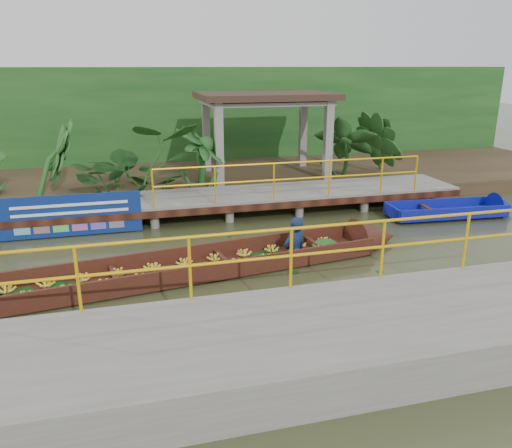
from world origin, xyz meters
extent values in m
plane|color=#30341A|center=(0.00, 0.00, 0.00)|extent=(80.00, 80.00, 0.00)
cube|color=#2E2317|center=(0.00, 7.50, 0.23)|extent=(30.00, 8.00, 0.45)
cube|color=slate|center=(0.00, 3.50, 0.50)|extent=(16.00, 2.00, 0.15)
cube|color=black|center=(0.00, 2.50, 0.42)|extent=(16.00, 0.12, 0.18)
cylinder|color=#DBA00B|center=(2.75, 2.55, 1.57)|extent=(7.50, 0.05, 0.05)
cylinder|color=#DBA00B|center=(2.75, 2.55, 1.12)|extent=(7.50, 0.05, 0.05)
cylinder|color=#DBA00B|center=(2.75, 2.55, 1.07)|extent=(0.05, 0.05, 1.00)
cylinder|color=slate|center=(-4.00, 2.70, 0.22)|extent=(0.24, 0.24, 0.55)
cylinder|color=slate|center=(-4.00, 4.30, 0.22)|extent=(0.24, 0.24, 0.55)
cylinder|color=slate|center=(-2.00, 2.70, 0.22)|extent=(0.24, 0.24, 0.55)
cylinder|color=slate|center=(-2.00, 4.30, 0.22)|extent=(0.24, 0.24, 0.55)
cylinder|color=slate|center=(0.00, 2.70, 0.22)|extent=(0.24, 0.24, 0.55)
cylinder|color=slate|center=(0.00, 4.30, 0.22)|extent=(0.24, 0.24, 0.55)
cylinder|color=slate|center=(2.00, 2.70, 0.22)|extent=(0.24, 0.24, 0.55)
cylinder|color=slate|center=(2.00, 4.30, 0.22)|extent=(0.24, 0.24, 0.55)
cylinder|color=slate|center=(4.00, 2.70, 0.22)|extent=(0.24, 0.24, 0.55)
cylinder|color=slate|center=(4.00, 4.30, 0.22)|extent=(0.24, 0.24, 0.55)
cylinder|color=slate|center=(6.00, 2.70, 0.22)|extent=(0.24, 0.24, 0.55)
cylinder|color=slate|center=(6.00, 4.30, 0.22)|extent=(0.24, 0.24, 0.55)
cylinder|color=slate|center=(0.00, 2.70, 0.22)|extent=(0.24, 0.24, 0.55)
cube|color=slate|center=(1.00, -4.20, 0.30)|extent=(18.00, 2.40, 0.70)
cylinder|color=#DBA00B|center=(1.00, -3.05, 1.65)|extent=(10.00, 0.05, 0.05)
cylinder|color=#DBA00B|center=(1.00, -3.05, 1.20)|extent=(10.00, 0.05, 0.05)
cylinder|color=#DBA00B|center=(1.00, -3.05, 1.15)|extent=(0.05, 0.05, 1.00)
cube|color=slate|center=(1.20, 5.10, 1.60)|extent=(0.25, 0.25, 2.80)
cube|color=slate|center=(4.80, 5.10, 1.60)|extent=(0.25, 0.25, 2.80)
cube|color=slate|center=(1.20, 7.50, 1.60)|extent=(0.25, 0.25, 2.80)
cube|color=slate|center=(4.80, 7.50, 1.60)|extent=(0.25, 0.25, 2.80)
cube|color=slate|center=(3.00, 6.30, 2.90)|extent=(4.00, 2.60, 0.12)
cube|color=#34221A|center=(3.00, 6.30, 3.10)|extent=(4.40, 3.00, 0.20)
cube|color=#154317|center=(0.00, 10.00, 2.00)|extent=(30.00, 0.80, 4.00)
cube|color=#35140E|center=(-0.90, -0.67, 0.07)|extent=(8.92, 2.38, 0.07)
cube|color=#35140E|center=(-0.98, -0.12, 0.22)|extent=(8.77, 1.35, 0.38)
cube|color=#35140E|center=(-0.82, -1.22, 0.22)|extent=(8.77, 1.35, 0.38)
cone|color=#35140E|center=(3.97, 0.04, 0.15)|extent=(1.25, 1.21, 1.06)
ellipsoid|color=#154317|center=(2.60, -0.16, 0.18)|extent=(0.68, 0.57, 0.29)
imported|color=#101D3C|center=(1.84, -0.27, 0.94)|extent=(0.72, 0.61, 1.68)
cube|color=#0C138E|center=(6.95, 1.60, 0.11)|extent=(3.29, 1.18, 0.11)
cube|color=#0C138E|center=(6.98, 2.08, 0.24)|extent=(3.23, 0.28, 0.32)
cube|color=#0C138E|center=(6.91, 1.11, 0.24)|extent=(3.23, 0.28, 0.32)
cube|color=#0C138E|center=(5.33, 1.70, 0.24)|extent=(0.13, 0.97, 0.32)
cone|color=#0C138E|center=(8.77, 1.47, 0.17)|extent=(0.71, 0.95, 0.90)
cube|color=black|center=(6.41, 1.63, 0.28)|extent=(0.17, 0.97, 0.05)
cube|color=navy|center=(-3.01, 2.48, 0.55)|extent=(3.36, 0.03, 1.05)
cube|color=white|center=(-3.01, 2.46, 0.82)|extent=(2.73, 0.01, 0.07)
cube|color=white|center=(-3.01, 2.46, 0.62)|extent=(2.73, 0.01, 0.07)
imported|color=#154317|center=(-3.84, 5.30, 1.33)|extent=(1.40, 1.40, 1.75)
imported|color=#154317|center=(-1.34, 5.30, 1.33)|extent=(1.40, 1.40, 1.75)
imported|color=#154317|center=(0.66, 5.30, 1.33)|extent=(1.40, 1.40, 1.75)
imported|color=#154317|center=(5.66, 5.30, 1.33)|extent=(1.40, 1.40, 1.75)
imported|color=#154317|center=(7.16, 5.30, 1.33)|extent=(1.40, 1.40, 1.75)
camera|label=1|loc=(-1.60, -10.00, 4.06)|focal=35.00mm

